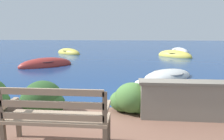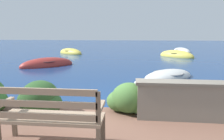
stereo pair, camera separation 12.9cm
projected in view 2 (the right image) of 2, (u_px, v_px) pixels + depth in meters
The scene contains 12 objects.
ground_plane at pixel (119, 117), 4.86m from camera, with size 80.00×80.00×0.00m.
park_bench at pixel (50, 115), 3.12m from camera, with size 1.51×0.48×0.93m.
stone_wall at pixel (180, 100), 4.17m from camera, with size 1.70×0.39×0.74m.
hedge_clump_left at pixel (40, 99), 4.52m from camera, with size 0.99×0.71×0.67m.
hedge_clump_centre at pixel (129, 100), 4.52m from camera, with size 0.93×0.67×0.63m.
hedge_clump_right at pixel (203, 107), 4.24m from camera, with size 0.73×0.52×0.49m.
rowboat_nearest at pixel (168, 77), 8.87m from camera, with size 2.66×2.59×0.60m.
rowboat_mid at pixel (47, 65), 11.85m from camera, with size 2.86×2.65×0.83m.
rowboat_far at pixel (176, 56), 16.08m from camera, with size 2.73×2.60×0.88m.
rowboat_outer at pixel (71, 53), 18.35m from camera, with size 2.68×2.32×0.80m.
rowboat_distant at pixel (182, 51), 19.75m from camera, with size 1.64×2.74×0.70m.
mooring_buoy at pixel (139, 86), 7.36m from camera, with size 0.44×0.44×0.40m.
Camera 2 is at (0.31, -4.59, 1.90)m, focal length 35.00 mm.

